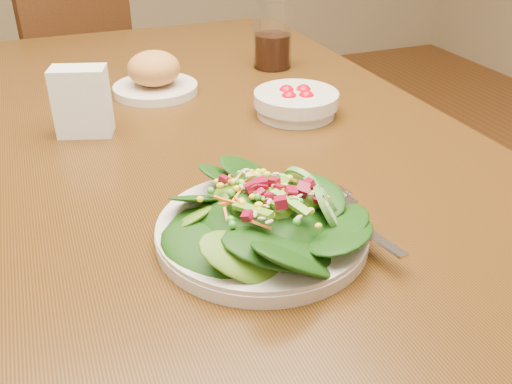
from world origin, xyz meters
The scene contains 7 objects.
dining_table centered at (0.00, 0.00, 0.65)m, with size 0.90×1.40×0.75m.
chair_far centered at (-0.14, 1.09, 0.46)m, with size 0.53×0.53×0.86m.
salad_plate centered at (-0.01, -0.38, 0.78)m, with size 0.26×0.26×0.07m.
bread_plate centered at (-0.02, 0.17, 0.78)m, with size 0.17×0.17×0.08m.
tomato_bowl centered at (0.19, -0.03, 0.77)m, with size 0.15×0.15×0.05m.
drinking_glass centered at (0.26, 0.24, 0.81)m, with size 0.08×0.08×0.15m.
napkin_holder centered at (-0.17, 0.02, 0.81)m, with size 0.10×0.07×0.12m.
Camera 1 is at (-0.23, -0.91, 1.15)m, focal length 40.00 mm.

